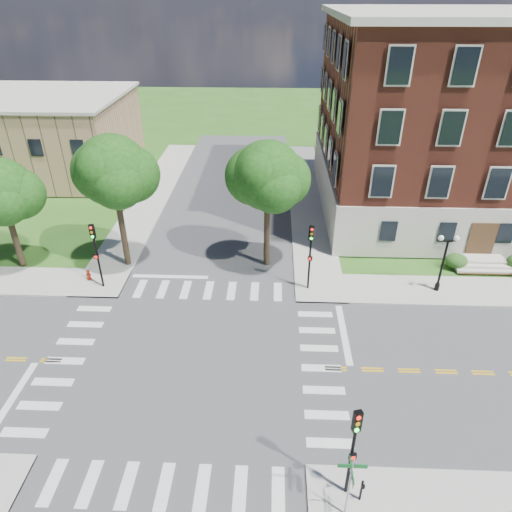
{
  "coord_description": "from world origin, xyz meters",
  "views": [
    {
      "loc": [
        4.32,
        -18.59,
        18.21
      ],
      "look_at": [
        3.31,
        6.62,
        3.2
      ],
      "focal_mm": 32.0,
      "sensor_mm": 36.0,
      "label": 1
    }
  ],
  "objects_px": {
    "push_button_post": "(361,490)",
    "street_sign_pole": "(350,480)",
    "traffic_signal_se": "(354,443)",
    "twin_lamp_west": "(444,260)",
    "fire_hydrant": "(89,275)",
    "traffic_signal_ne": "(310,250)",
    "traffic_signal_nw": "(96,248)"
  },
  "relations": [
    {
      "from": "traffic_signal_se",
      "to": "fire_hydrant",
      "type": "distance_m",
      "value": 22.48
    },
    {
      "from": "push_button_post",
      "to": "fire_hydrant",
      "type": "bearing_deg",
      "value": 137.09
    },
    {
      "from": "traffic_signal_se",
      "to": "fire_hydrant",
      "type": "bearing_deg",
      "value": 136.82
    },
    {
      "from": "twin_lamp_west",
      "to": "street_sign_pole",
      "type": "height_order",
      "value": "twin_lamp_west"
    },
    {
      "from": "traffic_signal_ne",
      "to": "fire_hydrant",
      "type": "distance_m",
      "value": 15.8
    },
    {
      "from": "twin_lamp_west",
      "to": "fire_hydrant",
      "type": "bearing_deg",
      "value": 179.18
    },
    {
      "from": "fire_hydrant",
      "to": "push_button_post",
      "type": "bearing_deg",
      "value": -42.91
    },
    {
      "from": "traffic_signal_nw",
      "to": "push_button_post",
      "type": "xyz_separation_m",
      "value": [
        15.51,
        -14.78,
        -2.39
      ]
    },
    {
      "from": "traffic_signal_se",
      "to": "twin_lamp_west",
      "type": "height_order",
      "value": "traffic_signal_se"
    },
    {
      "from": "traffic_signal_se",
      "to": "street_sign_pole",
      "type": "distance_m",
      "value": 1.28
    },
    {
      "from": "traffic_signal_nw",
      "to": "street_sign_pole",
      "type": "bearing_deg",
      "value": -45.99
    },
    {
      "from": "traffic_signal_se",
      "to": "traffic_signal_ne",
      "type": "bearing_deg",
      "value": 92.78
    },
    {
      "from": "twin_lamp_west",
      "to": "street_sign_pole",
      "type": "distance_m",
      "value": 17.89
    },
    {
      "from": "traffic_signal_nw",
      "to": "push_button_post",
      "type": "bearing_deg",
      "value": -43.63
    },
    {
      "from": "traffic_signal_ne",
      "to": "twin_lamp_west",
      "type": "xyz_separation_m",
      "value": [
        8.87,
        0.14,
        -0.66
      ]
    },
    {
      "from": "push_button_post",
      "to": "twin_lamp_west",
      "type": "bearing_deg",
      "value": 63.46
    },
    {
      "from": "twin_lamp_west",
      "to": "traffic_signal_ne",
      "type": "bearing_deg",
      "value": -179.07
    },
    {
      "from": "traffic_signal_ne",
      "to": "push_button_post",
      "type": "xyz_separation_m",
      "value": [
        1.24,
        -15.13,
        -2.39
      ]
    },
    {
      "from": "traffic_signal_ne",
      "to": "street_sign_pole",
      "type": "bearing_deg",
      "value": -87.93
    },
    {
      "from": "traffic_signal_se",
      "to": "street_sign_pole",
      "type": "height_order",
      "value": "traffic_signal_se"
    },
    {
      "from": "traffic_signal_se",
      "to": "twin_lamp_west",
      "type": "relative_size",
      "value": 1.13
    },
    {
      "from": "twin_lamp_west",
      "to": "fire_hydrant",
      "type": "distance_m",
      "value": 24.51
    },
    {
      "from": "traffic_signal_se",
      "to": "street_sign_pole",
      "type": "bearing_deg",
      "value": -99.44
    },
    {
      "from": "twin_lamp_west",
      "to": "street_sign_pole",
      "type": "relative_size",
      "value": 1.36
    },
    {
      "from": "twin_lamp_west",
      "to": "traffic_signal_se",
      "type": "bearing_deg",
      "value": -118.64
    },
    {
      "from": "push_button_post",
      "to": "street_sign_pole",
      "type": "bearing_deg",
      "value": -139.78
    },
    {
      "from": "traffic_signal_se",
      "to": "traffic_signal_nw",
      "type": "height_order",
      "value": "same"
    },
    {
      "from": "traffic_signal_ne",
      "to": "street_sign_pole",
      "type": "xyz_separation_m",
      "value": [
        0.57,
        -15.7,
        -0.88
      ]
    },
    {
      "from": "twin_lamp_west",
      "to": "fire_hydrant",
      "type": "relative_size",
      "value": 5.64
    },
    {
      "from": "traffic_signal_ne",
      "to": "twin_lamp_west",
      "type": "relative_size",
      "value": 1.13
    },
    {
      "from": "traffic_signal_ne",
      "to": "street_sign_pole",
      "type": "distance_m",
      "value": 15.73
    },
    {
      "from": "traffic_signal_nw",
      "to": "fire_hydrant",
      "type": "distance_m",
      "value": 3.12
    }
  ]
}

